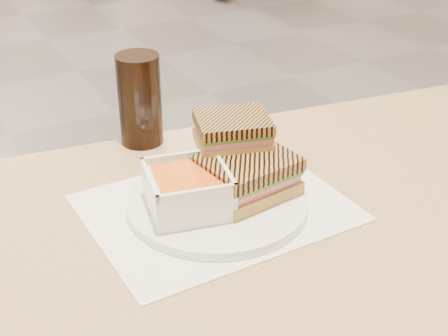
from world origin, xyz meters
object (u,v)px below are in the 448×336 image
main_table (269,288)px  plate (217,203)px  soup_bowl (188,191)px  panini_lower (247,175)px  cola_glass (140,100)px

main_table → plate: (-0.05, 0.08, 0.12)m
main_table → soup_bowl: 0.20m
soup_bowl → panini_lower: bearing=-2.7°
main_table → plate: plate is taller
main_table → cola_glass: 0.39m
plate → cola_glass: cola_glass is taller
main_table → cola_glass: (-0.06, 0.34, 0.19)m
soup_bowl → cola_glass: size_ratio=0.83×
plate → panini_lower: panini_lower is taller
main_table → soup_bowl: soup_bowl is taller
plate → soup_bowl: bearing=-179.4°
plate → soup_bowl: size_ratio=2.00×
main_table → plate: 0.15m
soup_bowl → main_table: bearing=-39.8°
plate → panini_lower: size_ratio=1.84×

